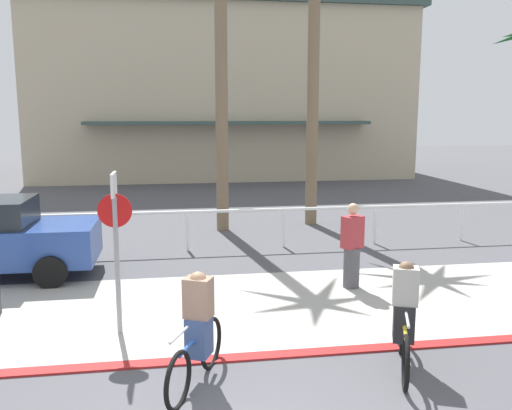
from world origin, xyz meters
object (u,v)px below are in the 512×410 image
Objects in this scene: cyclist_yellow_0 at (404,317)px; cyclist_blue_1 at (198,331)px; pedestrian_1 at (352,249)px; palm_tree_2 at (313,12)px; stop_sign_bike_lane at (116,230)px; palm_tree_1 at (220,3)px.

cyclist_yellow_0 and cyclist_blue_1 have the same top height.
pedestrian_1 is (0.39, 3.35, 0.10)m from cyclist_yellow_0.
palm_tree_2 reaches higher than cyclist_yellow_0.
stop_sign_bike_lane is at bearing -122.84° from palm_tree_2.
cyclist_blue_1 is (1.15, -1.77, -0.98)m from stop_sign_bike_lane.
palm_tree_1 is 2.84m from palm_tree_2.
palm_tree_1 reaches higher than cyclist_yellow_0.
palm_tree_2 is 4.92× the size of cyclist_yellow_0.
palm_tree_2 reaches higher than stop_sign_bike_lane.
stop_sign_bike_lane is 2.33m from cyclist_blue_1.
cyclist_blue_1 is (-3.98, -9.72, -5.73)m from palm_tree_2.
pedestrian_1 is at bearing -70.95° from palm_tree_1.
stop_sign_bike_lane is 4.73m from pedestrian_1.
palm_tree_2 is 4.93× the size of pedestrian_1.
cyclist_blue_1 is at bearing -56.97° from stop_sign_bike_lane.
palm_tree_1 is (2.33, 7.49, 4.82)m from stop_sign_bike_lane.
palm_tree_1 is 5.27× the size of pedestrian_1.
stop_sign_bike_lane is at bearing -107.26° from palm_tree_1.
palm_tree_1 is at bearing 109.05° from pedestrian_1.
palm_tree_2 is 8.50m from pedestrian_1.
cyclist_yellow_0 is (3.96, -1.72, -0.98)m from stop_sign_bike_lane.
cyclist_yellow_0 is at bearing -96.88° from palm_tree_2.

